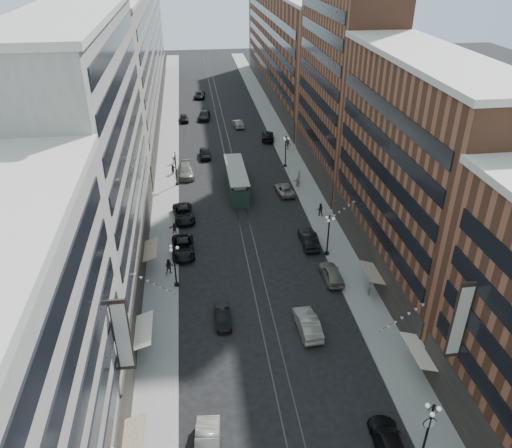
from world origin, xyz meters
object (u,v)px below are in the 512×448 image
lamppost_se_near (428,428)px  car_7 (184,214)px  pedestrian_7 (320,209)px  car_extra_2 (204,115)px  pedestrian_extra_0 (173,169)px  car_8 (186,171)px  car_11 (284,189)px  pedestrian_4 (369,288)px  car_12 (268,136)px  car_extra_0 (200,95)px  car_2 (183,247)px  pedestrian_extra_1 (298,182)px  lamppost_se_mid (286,150)px  pedestrian_8 (299,174)px  pedestrian_6 (174,159)px  car_5 (223,316)px  pedestrian_5 (174,228)px  lamppost_sw_far (175,264)px  car_14 (238,124)px  lamppost_se_far (328,234)px  pedestrian_2 (169,267)px  pedestrian_9 (288,144)px  car_extra_1 (308,323)px  car_10 (309,239)px  car_4 (331,273)px  car_13 (205,154)px  car_9 (184,118)px  streetcar (236,180)px  car_1 (207,446)px  car_3 (388,441)px  lamppost_sw_mid (176,168)px

lamppost_se_near → car_7: 43.53m
lamppost_se_near → pedestrian_7: (1.61, 37.96, -2.13)m
car_extra_2 → pedestrian_extra_0: size_ratio=3.59×
car_8 → car_11: (14.90, -8.86, -0.19)m
pedestrian_4 → car_8: size_ratio=0.27×
car_12 → car_extra_0: 34.10m
pedestrian_4 → car_extra_0: size_ratio=0.32×
car_2 → pedestrian_extra_1: bearing=41.2°
pedestrian_extra_1 → pedestrian_4: bearing=-33.6°
pedestrian_4 → car_12: (-3.40, 50.43, -0.15)m
lamppost_se_mid → pedestrian_8: size_ratio=3.24×
pedestrian_6 → pedestrian_extra_1: bearing=133.7°
car_5 → pedestrian_5: (-5.00, 18.47, 0.21)m
lamppost_sw_far → car_12: 49.19m
car_11 → pedestrian_extra_0: bearing=-34.9°
car_2 → car_14: (11.73, 47.41, -0.06)m
lamppost_se_far → pedestrian_6: bearing=120.7°
pedestrian_5 → pedestrian_2: bearing=-86.8°
lamppost_se_far → car_12: bearing=91.2°
car_12 → lamppost_se_far: bearing=98.5°
lamppost_se_mid → pedestrian_9: size_ratio=2.85×
lamppost_sw_far → pedestrian_9: lamppost_sw_far is taller
car_14 → car_extra_2: (-6.73, 6.32, 0.07)m
car_2 → car_extra_1: 20.10m
car_10 → car_extra_0: (-11.29, 71.12, -0.16)m
car_4 → car_8: size_ratio=0.81×
car_10 → car_13: size_ratio=1.16×
lamppost_se_mid → pedestrian_8: lamppost_se_mid is taller
pedestrian_9 → pedestrian_6: bearing=-161.4°
car_2 → car_9: (0.58, 52.72, -0.10)m
streetcar → car_14: (3.33, 30.22, -0.88)m
lamppost_sw_far → lamppost_se_near: same height
pedestrian_8 → pedestrian_extra_1: 2.95m
streetcar → car_1: (-6.80, -45.72, -0.78)m
car_3 → pedestrian_9: pedestrian_9 is taller
pedestrian_8 → streetcar: bearing=-21.5°
lamppost_sw_mid → pedestrian_8: size_ratio=3.24×
pedestrian_5 → car_2: bearing=-71.0°
streetcar → car_10: size_ratio=2.39×
car_13 → pedestrian_9: pedestrian_9 is taller
car_14 → pedestrian_extra_1: bearing=94.0°
lamppost_sw_far → pedestrian_6: lamppost_sw_far is taller
car_5 → pedestrian_2: bearing=119.9°
pedestrian_7 → pedestrian_8: pedestrian_7 is taller
lamppost_se_near → car_2: bearing=119.7°
lamppost_sw_far → car_4: 17.77m
car_extra_1 → pedestrian_extra_1: pedestrian_extra_1 is taller
lamppost_sw_mid → lamppost_se_far: 29.45m
car_5 → car_extra_1: size_ratio=0.78×
streetcar → car_extra_1: 33.43m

